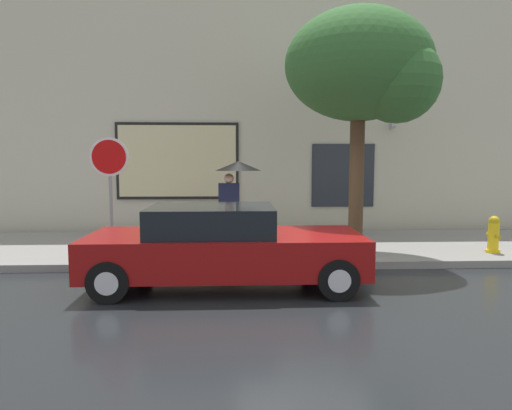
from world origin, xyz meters
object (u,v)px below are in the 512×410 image
street_tree (367,69)px  stop_sign (110,174)px  fire_hydrant (494,235)px  parked_car (223,247)px  pedestrian_with_umbrella (236,177)px

street_tree → stop_sign: 5.63m
fire_hydrant → street_tree: bearing=178.2°
parked_car → stop_sign: bearing=147.0°
parked_car → street_tree: bearing=33.6°
parked_car → fire_hydrant: bearing=17.9°
stop_sign → street_tree: bearing=5.3°
fire_hydrant → street_tree: size_ratio=0.16×
pedestrian_with_umbrella → street_tree: 3.74m
parked_car → fire_hydrant: (5.75, 1.86, -0.14)m
street_tree → stop_sign: size_ratio=2.11×
street_tree → parked_car: bearing=-146.4°
parked_car → stop_sign: size_ratio=1.88×
pedestrian_with_umbrella → fire_hydrant: bearing=-13.1°
pedestrian_with_umbrella → stop_sign: bearing=-145.5°
parked_car → fire_hydrant: size_ratio=5.74×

